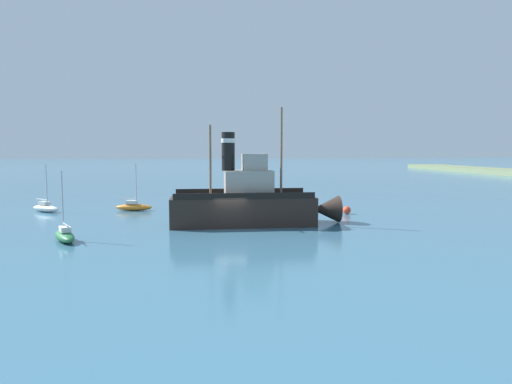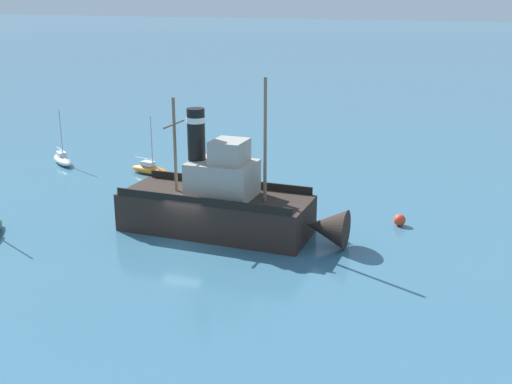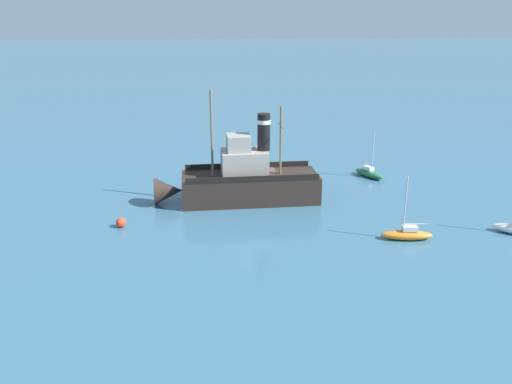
{
  "view_description": "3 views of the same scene",
  "coord_description": "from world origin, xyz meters",
  "px_view_note": "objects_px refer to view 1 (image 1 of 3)",
  "views": [
    {
      "loc": [
        36.32,
        -2.16,
        6.32
      ],
      "look_at": [
        -3.14,
        2.46,
        2.65
      ],
      "focal_mm": 32.0,
      "sensor_mm": 36.0,
      "label": 1
    },
    {
      "loc": [
        32.91,
        17.03,
        14.68
      ],
      "look_at": [
        -1.8,
        3.94,
        2.94
      ],
      "focal_mm": 45.0,
      "sensor_mm": 36.0,
      "label": 2
    },
    {
      "loc": [
        -47.47,
        6.29,
        16.08
      ],
      "look_at": [
        -4.51,
        0.97,
        1.63
      ],
      "focal_mm": 38.0,
      "sensor_mm": 36.0,
      "label": 3
    }
  ],
  "objects_px": {
    "sailboat_green": "(65,235)",
    "sailboat_orange": "(134,207)",
    "old_tugboat": "(250,203)",
    "mooring_buoy": "(347,210)",
    "sailboat_white": "(46,208)"
  },
  "relations": [
    {
      "from": "sailboat_green",
      "to": "sailboat_orange",
      "type": "bearing_deg",
      "value": 171.54
    },
    {
      "from": "old_tugboat",
      "to": "mooring_buoy",
      "type": "relative_size",
      "value": 18.43
    },
    {
      "from": "old_tugboat",
      "to": "sailboat_white",
      "type": "distance_m",
      "value": 22.52
    },
    {
      "from": "sailboat_green",
      "to": "sailboat_white",
      "type": "bearing_deg",
      "value": -157.97
    },
    {
      "from": "sailboat_green",
      "to": "mooring_buoy",
      "type": "distance_m",
      "value": 26.04
    },
    {
      "from": "sailboat_green",
      "to": "mooring_buoy",
      "type": "height_order",
      "value": "sailboat_green"
    },
    {
      "from": "old_tugboat",
      "to": "sailboat_orange",
      "type": "bearing_deg",
      "value": -132.34
    },
    {
      "from": "old_tugboat",
      "to": "sailboat_green",
      "type": "height_order",
      "value": "old_tugboat"
    },
    {
      "from": "sailboat_white",
      "to": "old_tugboat",
      "type": "bearing_deg",
      "value": 62.78
    },
    {
      "from": "old_tugboat",
      "to": "sailboat_white",
      "type": "xyz_separation_m",
      "value": [
        -10.28,
        -19.99,
        -1.4
      ]
    },
    {
      "from": "old_tugboat",
      "to": "sailboat_white",
      "type": "bearing_deg",
      "value": -117.22
    },
    {
      "from": "sailboat_orange",
      "to": "mooring_buoy",
      "type": "xyz_separation_m",
      "value": [
        5.07,
        21.33,
        -0.04
      ]
    },
    {
      "from": "sailboat_orange",
      "to": "mooring_buoy",
      "type": "height_order",
      "value": "sailboat_orange"
    },
    {
      "from": "sailboat_orange",
      "to": "old_tugboat",
      "type": "bearing_deg",
      "value": 47.66
    },
    {
      "from": "sailboat_orange",
      "to": "sailboat_green",
      "type": "distance_m",
      "value": 16.05
    }
  ]
}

